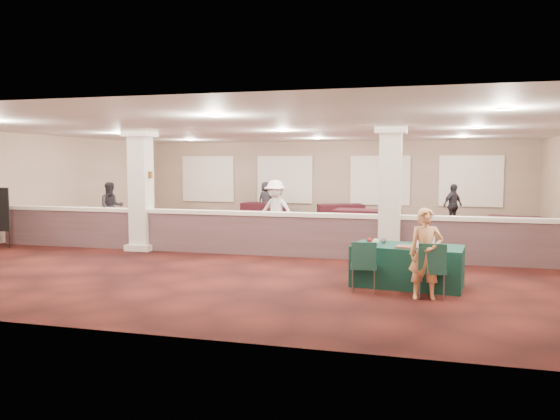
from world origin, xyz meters
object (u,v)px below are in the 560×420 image
(near_table, at_px, (407,266))
(woman, at_px, (426,254))
(conf_chair_main, at_px, (432,266))
(far_table_front_right, at_px, (518,229))
(far_table_back_center, at_px, (341,213))
(conf_chair_side, at_px, (364,262))
(far_table_back_right, at_px, (516,228))
(far_table_front_center, at_px, (367,222))
(attendee_b, at_px, (275,211))
(far_table_back_left, at_px, (264,212))
(attendee_d, at_px, (266,200))
(attendee_c, at_px, (453,206))
(far_table_front_left, at_px, (192,220))
(attendee_a, at_px, (111,207))

(near_table, distance_m, woman, 1.05)
(conf_chair_main, relative_size, woman, 0.62)
(far_table_front_right, xyz_separation_m, far_table_back_center, (-5.87, 3.50, 0.01))
(conf_chair_side, xyz_separation_m, far_table_back_right, (3.74, 8.05, -0.21))
(near_table, bearing_deg, far_table_front_center, 108.94)
(attendee_b, bearing_deg, far_table_back_left, 121.05)
(attendee_d, bearing_deg, attendee_c, -172.00)
(conf_chair_main, bearing_deg, far_table_back_left, 116.31)
(far_table_back_center, xyz_separation_m, attendee_c, (4.14, -0.50, 0.43))
(far_table_back_center, xyz_separation_m, attendee_b, (-1.13, -5.47, 0.55))
(far_table_front_left, height_order, attendee_d, attendee_d)
(far_table_back_center, bearing_deg, attendee_c, -6.89)
(near_table, xyz_separation_m, attendee_a, (-10.00, 5.92, 0.44))
(conf_chair_side, xyz_separation_m, far_table_front_right, (3.74, 7.78, -0.20))
(attendee_d, bearing_deg, near_table, 134.36)
(far_table_front_left, bearing_deg, woman, -45.46)
(far_table_back_right, bearing_deg, far_table_front_center, -176.58)
(far_table_front_left, bearing_deg, far_table_back_right, 1.46)
(conf_chair_main, height_order, attendee_b, attendee_b)
(far_table_front_left, distance_m, far_table_back_left, 3.83)
(far_table_back_left, xyz_separation_m, attendee_a, (-4.00, -4.68, 0.48))
(conf_chair_main, bearing_deg, attendee_a, 143.98)
(attendee_b, xyz_separation_m, attendee_c, (5.26, 4.97, -0.12))
(conf_chair_main, relative_size, far_table_back_center, 0.56)
(far_table_back_left, relative_size, far_table_back_center, 0.99)
(far_table_front_right, height_order, far_table_back_right, far_table_front_right)
(far_table_back_center, bearing_deg, far_table_front_center, -68.60)
(woman, distance_m, attendee_c, 11.06)
(far_table_back_left, relative_size, attendee_b, 0.95)
(far_table_back_right, bearing_deg, far_table_back_center, 151.17)
(far_table_back_left, distance_m, attendee_a, 6.18)
(attendee_b, xyz_separation_m, attendee_d, (-2.05, 5.97, -0.13))
(far_table_front_left, bearing_deg, attendee_d, 69.23)
(conf_chair_main, height_order, conf_chair_side, conf_chair_main)
(far_table_front_left, bearing_deg, far_table_back_center, 36.74)
(woman, bearing_deg, conf_chair_side, 158.67)
(far_table_back_left, xyz_separation_m, attendee_b, (2.00, -5.47, 0.55))
(far_table_front_left, height_order, attendee_a, attendee_a)
(attendee_b, bearing_deg, far_table_front_right, 26.64)
(far_table_back_left, bearing_deg, attendee_a, -130.52)
(far_table_back_right, bearing_deg, attendee_d, 157.58)
(far_table_front_right, distance_m, far_table_back_center, 6.84)
(woman, relative_size, attendee_b, 0.86)
(far_table_back_center, bearing_deg, conf_chair_side, -79.32)
(far_table_back_center, xyz_separation_m, far_table_back_right, (5.87, -3.23, -0.01))
(far_table_back_center, distance_m, attendee_d, 3.24)
(far_table_front_center, height_order, far_table_front_right, far_table_front_center)
(far_table_front_center, bearing_deg, far_table_back_right, 3.42)
(conf_chair_side, relative_size, far_table_back_left, 0.54)
(far_table_back_center, xyz_separation_m, attendee_a, (-7.13, -4.68, 0.48))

